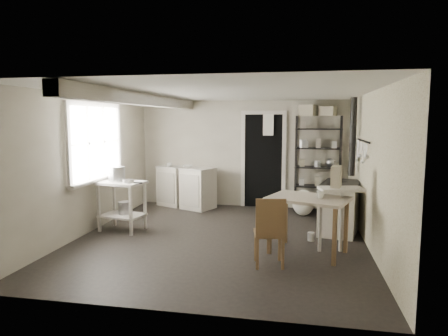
% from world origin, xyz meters
% --- Properties ---
extents(floor, '(5.00, 5.00, 0.00)m').
position_xyz_m(floor, '(0.00, 0.00, 0.00)').
color(floor, black).
rests_on(floor, ground).
extents(ceiling, '(5.00, 5.00, 0.00)m').
position_xyz_m(ceiling, '(0.00, 0.00, 2.30)').
color(ceiling, silver).
rests_on(ceiling, wall_back).
extents(wall_back, '(4.50, 0.02, 2.30)m').
position_xyz_m(wall_back, '(0.00, 2.50, 1.15)').
color(wall_back, '#AFA895').
rests_on(wall_back, ground).
extents(wall_front, '(4.50, 0.02, 2.30)m').
position_xyz_m(wall_front, '(0.00, -2.50, 1.15)').
color(wall_front, '#AFA895').
rests_on(wall_front, ground).
extents(wall_left, '(0.02, 5.00, 2.30)m').
position_xyz_m(wall_left, '(-2.25, 0.00, 1.15)').
color(wall_left, '#AFA895').
rests_on(wall_left, ground).
extents(wall_right, '(0.02, 5.00, 2.30)m').
position_xyz_m(wall_right, '(2.25, 0.00, 1.15)').
color(wall_right, '#AFA895').
rests_on(wall_right, ground).
extents(window, '(0.12, 1.76, 1.28)m').
position_xyz_m(window, '(-2.22, 0.20, 1.50)').
color(window, beige).
rests_on(window, wall_left).
extents(doorway, '(0.96, 0.10, 2.08)m').
position_xyz_m(doorway, '(0.45, 2.47, 1.00)').
color(doorway, beige).
rests_on(doorway, ground).
extents(ceiling_beam, '(0.18, 5.00, 0.18)m').
position_xyz_m(ceiling_beam, '(-1.20, 0.00, 2.20)').
color(ceiling_beam, beige).
rests_on(ceiling_beam, ceiling).
extents(wallpaper_panel, '(0.01, 5.00, 2.30)m').
position_xyz_m(wallpaper_panel, '(2.24, 0.00, 1.15)').
color(wallpaper_panel, beige).
rests_on(wallpaper_panel, wall_right).
extents(utensil_rail, '(0.06, 1.20, 0.44)m').
position_xyz_m(utensil_rail, '(2.19, 0.60, 1.55)').
color(utensil_rail, '#ADAEB0').
rests_on(utensil_rail, wall_right).
extents(prep_table, '(0.83, 0.66, 0.85)m').
position_xyz_m(prep_table, '(-1.74, 0.15, 0.40)').
color(prep_table, beige).
rests_on(prep_table, ground).
extents(stockpot, '(0.34, 0.34, 0.30)m').
position_xyz_m(stockpot, '(-1.85, 0.20, 0.94)').
color(stockpot, '#ADAEB0').
rests_on(stockpot, prep_table).
extents(saucepan, '(0.24, 0.24, 0.10)m').
position_xyz_m(saucepan, '(-1.57, 0.06, 0.85)').
color(saucepan, '#ADAEB0').
rests_on(saucepan, prep_table).
extents(bucket, '(0.23, 0.23, 0.23)m').
position_xyz_m(bucket, '(-1.70, 0.16, 0.39)').
color(bucket, '#ADAEB0').
rests_on(bucket, prep_table).
extents(base_cabinets, '(1.45, 1.06, 0.88)m').
position_xyz_m(base_cabinets, '(-1.20, 2.18, 0.46)').
color(base_cabinets, beige).
rests_on(base_cabinets, ground).
extents(mixing_bowl, '(0.32, 0.32, 0.07)m').
position_xyz_m(mixing_bowl, '(-1.13, 2.08, 0.95)').
color(mixing_bowl, silver).
rests_on(mixing_bowl, base_cabinets).
extents(counter_cup, '(0.15, 0.15, 0.10)m').
position_xyz_m(counter_cup, '(-1.51, 2.03, 0.97)').
color(counter_cup, silver).
rests_on(counter_cup, base_cabinets).
extents(shelf_rack, '(0.94, 0.40, 1.97)m').
position_xyz_m(shelf_rack, '(1.59, 2.31, 0.95)').
color(shelf_rack, black).
rests_on(shelf_rack, ground).
extents(shelf_jar, '(0.09, 0.09, 0.19)m').
position_xyz_m(shelf_jar, '(1.35, 2.31, 1.37)').
color(shelf_jar, silver).
rests_on(shelf_jar, shelf_rack).
extents(storage_box_a, '(0.41, 0.39, 0.22)m').
position_xyz_m(storage_box_a, '(1.36, 2.31, 2.01)').
color(storage_box_a, '#BDB598').
rests_on(storage_box_a, shelf_rack).
extents(storage_box_b, '(0.37, 0.36, 0.19)m').
position_xyz_m(storage_box_b, '(1.76, 2.28, 1.99)').
color(storage_box_b, '#BDB598').
rests_on(storage_box_b, shelf_rack).
extents(stove, '(0.81, 1.16, 0.83)m').
position_xyz_m(stove, '(1.90, 0.78, 0.44)').
color(stove, beige).
rests_on(stove, ground).
extents(stovepipe, '(0.11, 0.11, 1.37)m').
position_xyz_m(stovepipe, '(2.12, 1.20, 1.59)').
color(stovepipe, black).
rests_on(stovepipe, stove).
extents(side_ledge, '(0.66, 0.45, 0.93)m').
position_xyz_m(side_ledge, '(1.80, -0.30, 0.43)').
color(side_ledge, beige).
rests_on(side_ledge, ground).
extents(oats_box, '(0.17, 0.23, 0.31)m').
position_xyz_m(oats_box, '(1.73, -0.32, 1.01)').
color(oats_box, '#BDB598').
rests_on(oats_box, side_ledge).
extents(work_table, '(1.26, 1.07, 0.81)m').
position_xyz_m(work_table, '(1.35, -0.47, 0.38)').
color(work_table, beige).
rests_on(work_table, ground).
extents(table_cup, '(0.13, 0.13, 0.10)m').
position_xyz_m(table_cup, '(1.51, -0.51, 0.81)').
color(table_cup, silver).
rests_on(table_cup, work_table).
extents(chair, '(0.44, 0.46, 0.92)m').
position_xyz_m(chair, '(0.85, -1.03, 0.48)').
color(chair, brown).
rests_on(chair, ground).
extents(flour_sack, '(0.52, 0.48, 0.51)m').
position_xyz_m(flour_sack, '(1.31, 1.82, 0.24)').
color(flour_sack, white).
rests_on(flour_sack, ground).
extents(floor_crock, '(0.13, 0.13, 0.13)m').
position_xyz_m(floor_crock, '(1.42, 0.14, 0.08)').
color(floor_crock, silver).
rests_on(floor_crock, ground).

